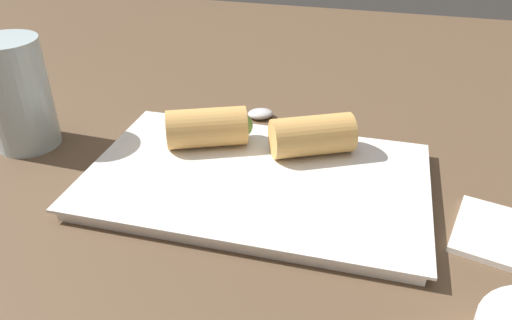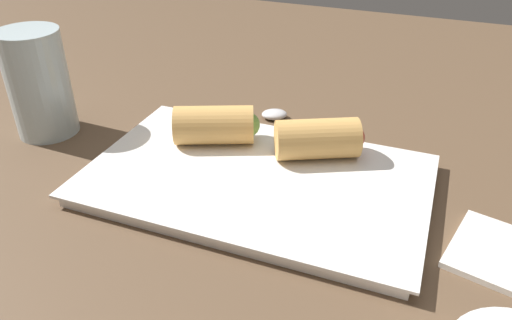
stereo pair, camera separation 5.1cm
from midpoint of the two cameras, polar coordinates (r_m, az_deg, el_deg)
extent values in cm
cube|color=brown|center=(54.50, 4.54, -3.11)|extent=(180.00, 140.00, 2.00)
cube|color=white|center=(52.35, 2.76, -2.55)|extent=(33.78, 20.81, 1.20)
cube|color=white|center=(51.93, 2.78, -1.87)|extent=(35.13, 21.64, 0.30)
cylinder|color=#DBA356|center=(54.49, 9.64, 2.33)|extent=(9.94, 7.84, 4.39)
sphere|color=#B23D2D|center=(55.52, 13.45, 2.45)|extent=(2.85, 2.85, 2.85)
cylinder|color=#DBA356|center=(56.55, -2.28, 3.94)|extent=(9.92, 7.47, 4.39)
sphere|color=#6B9E47|center=(56.61, 1.57, 3.98)|extent=(2.85, 2.85, 2.85)
cylinder|color=silver|center=(65.78, -3.31, 4.77)|extent=(8.63, 4.16, 0.50)
ellipsoid|color=silver|center=(66.05, 4.32, 5.17)|extent=(4.11, 3.71, 1.16)
cylinder|color=silver|center=(64.33, -21.82, 7.92)|extent=(7.28, 7.28, 12.92)
camera|label=1|loc=(0.03, -87.16, 1.77)|focal=35.00mm
camera|label=2|loc=(0.03, 92.84, -1.77)|focal=35.00mm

